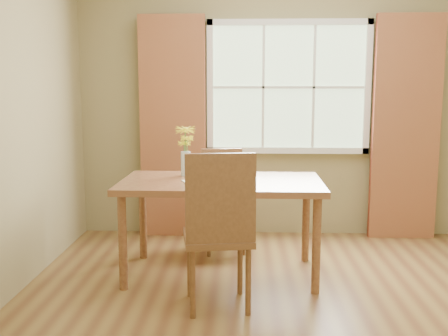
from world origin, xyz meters
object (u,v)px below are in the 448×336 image
(chair_near, at_px, (219,225))
(chair_far, at_px, (223,195))
(water_glass, at_px, (250,176))
(croissant_sandwich, at_px, (208,173))
(dining_table, at_px, (221,190))
(flower_vase, at_px, (186,146))

(chair_near, height_order, chair_far, chair_near)
(chair_far, bearing_deg, water_glass, -83.10)
(water_glass, bearing_deg, croissant_sandwich, -174.94)
(chair_far, distance_m, water_glass, 0.91)
(chair_far, bearing_deg, chair_near, -97.83)
(chair_far, relative_size, water_glass, 8.21)
(dining_table, relative_size, flower_vase, 3.84)
(croissant_sandwich, height_order, water_glass, croissant_sandwich)
(chair_far, xyz_separation_m, croissant_sandwich, (-0.09, -0.85, 0.34))
(water_glass, xyz_separation_m, flower_vase, (-0.53, 0.34, 0.20))
(croissant_sandwich, bearing_deg, flower_vase, 96.24)
(water_glass, bearing_deg, chair_near, -109.37)
(dining_table, xyz_separation_m, chair_near, (0.01, -0.71, -0.10))
(flower_vase, bearing_deg, croissant_sandwich, -60.62)
(water_glass, relative_size, flower_vase, 0.27)
(croissant_sandwich, bearing_deg, water_glass, -18.09)
(water_glass, bearing_deg, chair_far, 105.82)
(dining_table, xyz_separation_m, chair_far, (-0.01, 0.70, -0.18))
(chair_far, xyz_separation_m, water_glass, (0.23, -0.83, 0.32))
(chair_near, relative_size, croissant_sandwich, 5.13)
(chair_near, xyz_separation_m, croissant_sandwich, (-0.11, 0.56, 0.26))
(flower_vase, bearing_deg, dining_table, -34.96)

